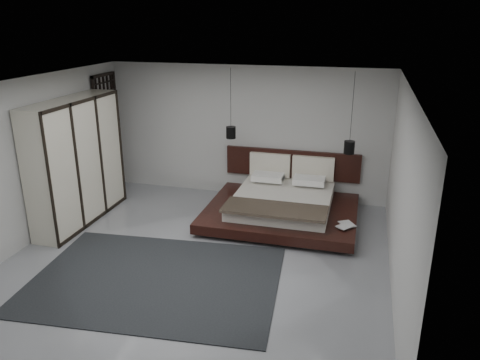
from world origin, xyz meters
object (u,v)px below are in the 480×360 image
(pendant_left, at_px, (231,132))
(pendant_right, at_px, (349,147))
(rug, at_px, (156,279))
(lattice_screen, at_px, (108,134))
(bed, at_px, (282,204))
(wardrobe, at_px, (77,162))

(pendant_left, height_order, pendant_right, same)
(rug, bearing_deg, lattice_screen, 127.81)
(pendant_left, bearing_deg, pendant_right, 0.00)
(bed, height_order, rug, bed)
(lattice_screen, xyz_separation_m, pendant_left, (2.81, -0.09, 0.24))
(bed, distance_m, rug, 3.10)
(bed, xyz_separation_m, pendant_right, (1.16, 0.45, 1.10))
(rug, bearing_deg, pendant_right, 50.97)
(pendant_right, xyz_separation_m, wardrobe, (-4.89, -1.52, -0.22))
(pendant_right, distance_m, rug, 4.34)
(lattice_screen, relative_size, rug, 0.71)
(bed, xyz_separation_m, pendant_left, (-1.16, 0.45, 1.25))
(wardrobe, xyz_separation_m, rug, (2.30, -1.67, -1.16))
(lattice_screen, relative_size, pendant_right, 1.70)
(lattice_screen, bearing_deg, wardrobe, -81.13)
(wardrobe, height_order, rug, wardrobe)
(lattice_screen, xyz_separation_m, rug, (2.55, -3.29, -1.29))
(pendant_left, bearing_deg, wardrobe, -149.32)
(pendant_left, height_order, wardrobe, pendant_left)
(pendant_left, bearing_deg, rug, -94.70)
(pendant_left, xyz_separation_m, pendant_right, (2.33, 0.00, -0.14))
(bed, xyz_separation_m, wardrobe, (-3.73, -1.07, 0.88))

